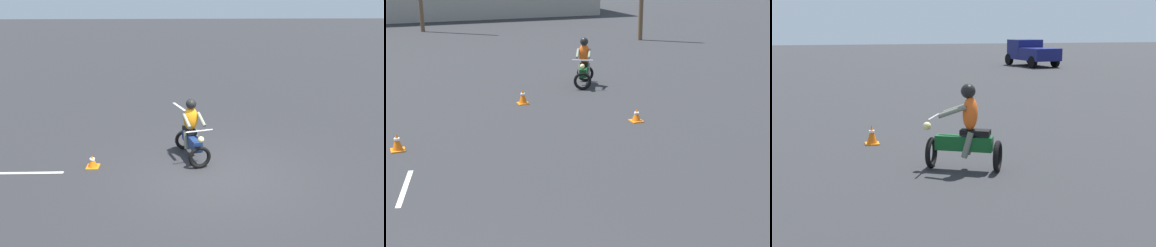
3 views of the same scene
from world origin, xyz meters
TOP-DOWN VIEW (x-y plane):
  - motorcycle_rider_background at (6.46, 12.59)m, footprint 1.17×1.52m
  - traffic_cone_near_left at (-0.05, 8.09)m, footprint 0.32×0.32m
  - traffic_cone_near_right at (6.12, 8.08)m, footprint 0.32×0.32m
  - traffic_cone_mid_left at (3.79, 11.01)m, footprint 0.32×0.32m
  - lane_stripe_n at (-0.08, 5.85)m, footprint 0.48×1.75m

SIDE VIEW (x-z plane):
  - lane_stripe_n at x=-0.08m, z-range 0.00..0.01m
  - traffic_cone_near_right at x=6.12m, z-range -0.01..0.34m
  - traffic_cone_near_left at x=-0.05m, z-range -0.01..0.41m
  - traffic_cone_mid_left at x=3.79m, z-range -0.01..0.44m
  - motorcycle_rider_background at x=6.46m, z-range -0.10..1.56m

